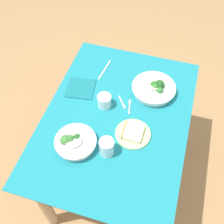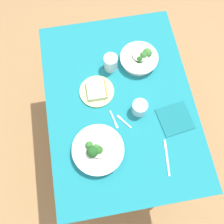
{
  "view_description": "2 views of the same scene",
  "coord_description": "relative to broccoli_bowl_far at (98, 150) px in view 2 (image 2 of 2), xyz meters",
  "views": [
    {
      "loc": [
        0.91,
        0.25,
        2.07
      ],
      "look_at": [
        -0.0,
        -0.03,
        0.79
      ],
      "focal_mm": 44.74,
      "sensor_mm": 36.0,
      "label": 1
    },
    {
      "loc": [
        -0.53,
        0.14,
        2.09
      ],
      "look_at": [
        -0.07,
        0.06,
        0.79
      ],
      "focal_mm": 41.01,
      "sensor_mm": 36.0,
      "label": 2
    }
  ],
  "objects": [
    {
      "name": "fork_by_near_bowl",
      "position": [
        0.15,
        -0.11,
        -0.03
      ],
      "size": [
        0.11,
        0.03,
        0.0
      ],
      "rotation": [
        0.0,
        0.0,
        3.35
      ],
      "color": "#B7B7BC",
      "rests_on": "dining_table"
    },
    {
      "name": "broccoli_bowl_far",
      "position": [
        0.0,
        0.0,
        0.0
      ],
      "size": [
        0.27,
        0.27,
        0.09
      ],
      "color": "white",
      "rests_on": "dining_table"
    },
    {
      "name": "dining_table",
      "position": [
        0.26,
        -0.17,
        -0.17
      ],
      "size": [
        1.16,
        0.83,
        0.74
      ],
      "color": "#197A84",
      "rests_on": "ground_plane"
    },
    {
      "name": "water_glass_side",
      "position": [
        0.19,
        -0.26,
        0.01
      ],
      "size": [
        0.08,
        0.08,
        0.08
      ],
      "primitive_type": "cylinder",
      "color": "silver",
      "rests_on": "dining_table"
    },
    {
      "name": "bread_side_plate",
      "position": [
        0.34,
        -0.05,
        -0.02
      ],
      "size": [
        0.2,
        0.2,
        0.04
      ],
      "color": "#B7D684",
      "rests_on": "dining_table"
    },
    {
      "name": "table_knife_left",
      "position": [
        -0.1,
        -0.35,
        -0.03
      ],
      "size": [
        0.19,
        0.03,
        0.0
      ],
      "primitive_type": "cube",
      "rotation": [
        0.0,
        0.0,
        6.17
      ],
      "color": "#B7B7BC",
      "rests_on": "dining_table"
    },
    {
      "name": "napkin_folded_upper",
      "position": [
        0.1,
        -0.45,
        -0.03
      ],
      "size": [
        0.19,
        0.2,
        0.01
      ],
      "primitive_type": "cube",
      "rotation": [
        0.0,
        0.0,
        0.14
      ],
      "color": "#156870",
      "rests_on": "dining_table"
    },
    {
      "name": "fork_by_far_bowl",
      "position": [
        0.14,
        -0.16,
        -0.03
      ],
      "size": [
        0.09,
        0.07,
        0.0
      ],
      "rotation": [
        0.0,
        0.0,
        0.64
      ],
      "color": "#B7B7BC",
      "rests_on": "dining_table"
    },
    {
      "name": "ground_plane",
      "position": [
        0.26,
        -0.17,
        -0.77
      ],
      "size": [
        6.0,
        6.0,
        0.0
      ],
      "primitive_type": "plane",
      "color": "#9E7547"
    },
    {
      "name": "broccoli_bowl_near",
      "position": [
        0.5,
        -0.33,
        -0.0
      ],
      "size": [
        0.23,
        0.23,
        0.08
      ],
      "color": "silver",
      "rests_on": "dining_table"
    },
    {
      "name": "water_glass_center",
      "position": [
        0.49,
        -0.15,
        0.02
      ],
      "size": [
        0.08,
        0.08,
        0.1
      ],
      "primitive_type": "cylinder",
      "color": "silver",
      "rests_on": "dining_table"
    }
  ]
}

